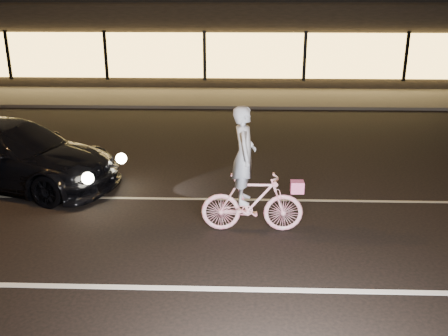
{
  "coord_description": "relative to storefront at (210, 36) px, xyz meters",
  "views": [
    {
      "loc": [
        1.63,
        -8.03,
        4.24
      ],
      "look_at": [
        1.34,
        0.6,
        1.22
      ],
      "focal_mm": 40.0,
      "sensor_mm": 36.0,
      "label": 1
    }
  ],
  "objects": [
    {
      "name": "lane_stripe_near",
      "position": [
        0.0,
        -20.47,
        -2.14
      ],
      "size": [
        60.0,
        0.12,
        0.01
      ],
      "primitive_type": "cube",
      "color": "silver",
      "rests_on": "ground"
    },
    {
      "name": "sedan",
      "position": [
        -3.63,
        -16.21,
        -1.4
      ],
      "size": [
        5.51,
        3.47,
        1.49
      ],
      "rotation": [
        0.0,
        0.0,
        1.28
      ],
      "color": "black",
      "rests_on": "ground"
    },
    {
      "name": "sidewalk",
      "position": [
        0.0,
        -5.97,
        -2.09
      ],
      "size": [
        30.0,
        4.0,
        0.12
      ],
      "primitive_type": "cube",
      "color": "#383533",
      "rests_on": "ground"
    },
    {
      "name": "lane_stripe_far",
      "position": [
        0.0,
        -16.97,
        -2.14
      ],
      "size": [
        60.0,
        0.1,
        0.01
      ],
      "primitive_type": "cube",
      "color": "gray",
      "rests_on": "ground"
    },
    {
      "name": "cyclist",
      "position": [
        1.83,
        -18.45,
        -1.29
      ],
      "size": [
        1.91,
        0.66,
        2.4
      ],
      "rotation": [
        0.0,
        0.0,
        1.57
      ],
      "color": "#EC4573",
      "rests_on": "ground"
    },
    {
      "name": "storefront",
      "position": [
        0.0,
        0.0,
        0.0
      ],
      "size": [
        25.4,
        8.42,
        4.2
      ],
      "color": "black",
      "rests_on": "ground"
    },
    {
      "name": "ground",
      "position": [
        0.0,
        -18.97,
        -2.15
      ],
      "size": [
        90.0,
        90.0,
        0.0
      ],
      "primitive_type": "plane",
      "color": "black",
      "rests_on": "ground"
    }
  ]
}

